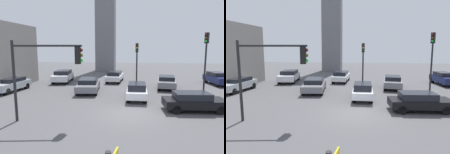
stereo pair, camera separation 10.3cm
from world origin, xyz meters
TOP-DOWN VIEW (x-y plane):
  - ground_plane at (0.00, 0.00)m, footprint 89.69×89.69m
  - traffic_light_0 at (0.52, 10.00)m, footprint 0.33×0.47m
  - traffic_light_2 at (6.95, 7.21)m, footprint 0.45×0.48m
  - traffic_light_3 at (-4.73, -1.73)m, footprint 4.05×0.80m
  - car_0 at (0.52, 4.11)m, footprint 1.66×3.99m
  - car_2 at (-4.22, 6.45)m, footprint 2.42×4.66m
  - car_3 at (3.69, 8.96)m, footprint 2.26×4.20m
  - car_4 at (-11.92, 5.72)m, footprint 2.16×4.42m
  - car_5 at (4.40, 1.24)m, footprint 4.31×2.08m
  - car_6 at (-2.21, 12.48)m, footprint 2.02×4.37m
  - car_7 at (-8.70, 11.57)m, footprint 2.46×4.60m
  - car_8 at (9.98, 11.96)m, footprint 2.20×4.21m
  - skyline_tower at (-5.18, 25.16)m, footprint 3.42×3.42m

SIDE VIEW (x-z plane):
  - ground_plane at x=0.00m, z-range 0.00..0.00m
  - car_5 at x=4.40m, z-range 0.04..1.34m
  - car_2 at x=-4.22m, z-range 0.05..1.34m
  - car_3 at x=3.69m, z-range 0.06..1.38m
  - car_4 at x=-11.92m, z-range 0.06..1.39m
  - car_6 at x=-2.21m, z-range 0.05..1.41m
  - car_0 at x=0.52m, z-range 0.04..1.43m
  - car_8 at x=9.98m, z-range 0.05..1.51m
  - car_7 at x=-8.70m, z-range 0.05..1.53m
  - traffic_light_0 at x=0.52m, z-range 0.97..5.78m
  - traffic_light_3 at x=-4.73m, z-range 1.02..5.79m
  - traffic_light_2 at x=6.95m, z-range 1.09..6.82m
  - skyline_tower at x=-5.18m, z-range 0.00..22.85m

